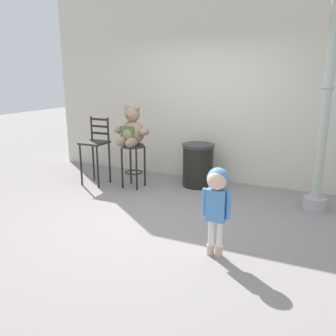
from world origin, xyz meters
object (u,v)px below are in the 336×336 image
at_px(child_walking, 217,193).
at_px(trash_bin, 198,165).
at_px(bar_stool_with_teddy, 133,157).
at_px(lamppost, 323,128).
at_px(teddy_bear, 132,131).
at_px(bar_chair_empty, 96,146).

distance_m(child_walking, trash_bin, 2.42).
distance_m(bar_stool_with_teddy, lamppost, 2.91).
height_order(teddy_bear, bar_chair_empty, teddy_bear).
xyz_separation_m(bar_stool_with_teddy, lamppost, (2.83, 0.18, 0.65)).
bearing_deg(lamppost, bar_stool_with_teddy, -176.28).
xyz_separation_m(lamppost, bar_chair_empty, (-3.50, -0.29, -0.50)).
distance_m(bar_stool_with_teddy, bar_chair_empty, 0.70).
height_order(bar_stool_with_teddy, teddy_bear, teddy_bear).
bearing_deg(bar_stool_with_teddy, bar_chair_empty, -171.13).
relative_size(teddy_bear, bar_chair_empty, 0.57).
bearing_deg(teddy_bear, child_walking, -39.77).
bearing_deg(teddy_bear, lamppost, 4.35).
distance_m(child_walking, lamppost, 2.09).
relative_size(bar_stool_with_teddy, trash_bin, 1.00).
bearing_deg(child_walking, lamppost, 74.09).
bearing_deg(teddy_bear, trash_bin, 29.61).
distance_m(teddy_bear, trash_bin, 1.25).
bearing_deg(bar_chair_empty, lamppost, 4.72).
xyz_separation_m(child_walking, lamppost, (0.87, 1.85, 0.47)).
bearing_deg(bar_chair_empty, trash_bin, 20.71).
xyz_separation_m(bar_stool_with_teddy, trash_bin, (0.95, 0.51, -0.15)).
relative_size(child_walking, bar_chair_empty, 0.83).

